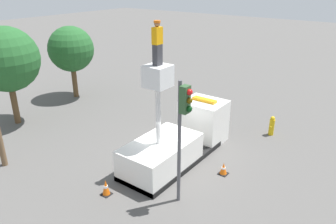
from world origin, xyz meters
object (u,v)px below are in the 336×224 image
(bucket_truck, at_px, (179,140))
(traffic_light_pole, at_px, (183,120))
(worker, at_px, (157,43))
(traffic_cone_curbside, at_px, (223,169))
(fire_hydrant, at_px, (272,126))
(tree_right_bg, at_px, (6,60))
(tree_left_bg, at_px, (71,49))
(traffic_cone_rear, at_px, (106,188))

(bucket_truck, relative_size, traffic_light_pole, 1.32)
(worker, relative_size, traffic_cone_curbside, 3.08)
(fire_hydrant, bearing_deg, tree_right_bg, 120.25)
(traffic_light_pole, distance_m, tree_left_bg, 14.30)
(bucket_truck, height_order, traffic_cone_rear, bucket_truck)
(bucket_truck, height_order, traffic_light_pole, traffic_light_pole)
(fire_hydrant, bearing_deg, worker, 157.67)
(worker, relative_size, tree_right_bg, 0.30)
(fire_hydrant, relative_size, traffic_cone_rear, 1.63)
(traffic_cone_curbside, height_order, tree_left_bg, tree_left_bg)
(bucket_truck, distance_m, traffic_light_pole, 4.31)
(traffic_light_pole, height_order, traffic_cone_curbside, traffic_light_pole)
(fire_hydrant, height_order, traffic_cone_rear, fire_hydrant)
(traffic_cone_curbside, distance_m, tree_right_bg, 13.44)
(tree_right_bg, bearing_deg, bucket_truck, -76.47)
(worker, height_order, traffic_cone_curbside, worker)
(worker, xyz_separation_m, traffic_cone_curbside, (1.55, -2.47, -5.58))
(bucket_truck, distance_m, traffic_cone_curbside, 2.56)
(fire_hydrant, bearing_deg, traffic_cone_curbside, 176.84)
(tree_left_bg, height_order, tree_right_bg, tree_right_bg)
(bucket_truck, relative_size, fire_hydrant, 5.89)
(traffic_cone_curbside, bearing_deg, traffic_cone_rear, 143.23)
(traffic_cone_rear, bearing_deg, traffic_light_pole, -61.52)
(worker, height_order, fire_hydrant, worker)
(tree_right_bg, bearing_deg, traffic_cone_rear, -100.53)
(tree_left_bg, xyz_separation_m, tree_right_bg, (-5.17, -0.92, 0.39))
(traffic_light_pole, height_order, tree_left_bg, tree_left_bg)
(fire_hydrant, distance_m, tree_left_bg, 14.43)
(traffic_cone_rear, relative_size, tree_left_bg, 0.13)
(traffic_light_pole, relative_size, traffic_cone_rear, 7.24)
(traffic_cone_rear, distance_m, tree_right_bg, 10.38)
(fire_hydrant, relative_size, tree_right_bg, 0.19)
(bucket_truck, xyz_separation_m, tree_left_bg, (2.70, 11.16, 2.58))
(bucket_truck, distance_m, fire_hydrant, 5.82)
(bucket_truck, distance_m, tree_left_bg, 11.77)
(bucket_truck, height_order, tree_right_bg, tree_right_bg)
(traffic_cone_rear, xyz_separation_m, traffic_cone_curbside, (4.19, -3.13, -0.06))
(bucket_truck, bearing_deg, worker, 180.00)
(traffic_cone_rear, distance_m, tree_left_bg, 12.99)
(traffic_cone_rear, height_order, traffic_cone_curbside, traffic_cone_rear)
(traffic_cone_rear, relative_size, traffic_cone_curbside, 1.21)
(fire_hydrant, xyz_separation_m, tree_right_bg, (-7.58, 13.00, 3.36))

